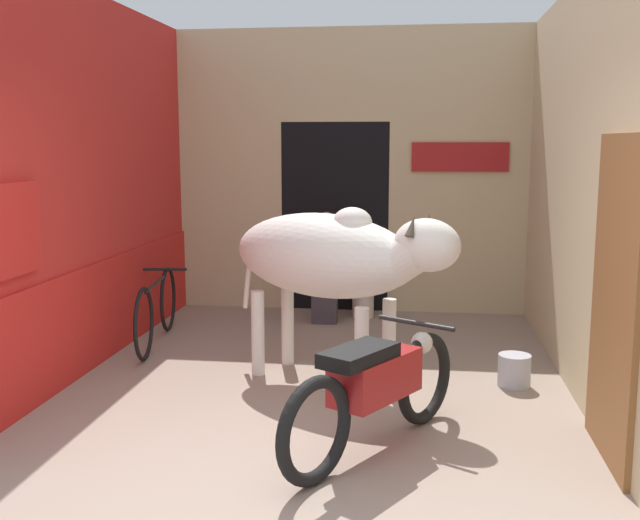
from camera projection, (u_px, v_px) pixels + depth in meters
ground_plane at (266, 502)px, 4.08m from camera, size 30.00×30.00×0.00m
wall_left_shopfront at (83, 188)px, 6.44m from camera, size 0.25×4.79×3.22m
wall_back_with_doorway at (346, 191)px, 8.85m from camera, size 4.00×0.93×3.22m
wall_right_with_door at (586, 188)px, 5.85m from camera, size 0.22×4.79×3.22m
cow at (332, 257)px, 5.95m from camera, size 2.05×1.47×1.45m
motorcycle_near at (375, 386)px, 4.70m from camera, size 1.02×1.63×0.76m
bicycle at (157, 309)px, 7.23m from camera, size 0.44×1.72×0.68m
shopkeeper_seated at (326, 264)px, 8.13m from camera, size 0.39×0.33×1.20m
plastic_stool at (363, 296)px, 8.37m from camera, size 0.35×0.35×0.46m
bucket at (514, 370)px, 6.00m from camera, size 0.26×0.26×0.26m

